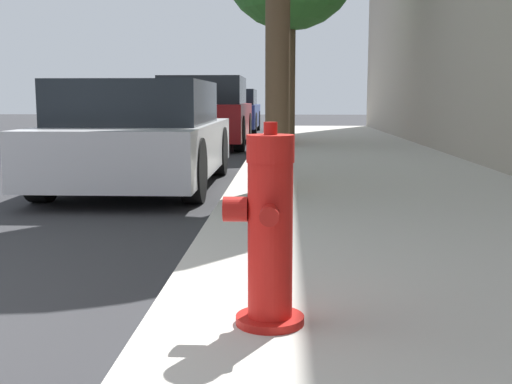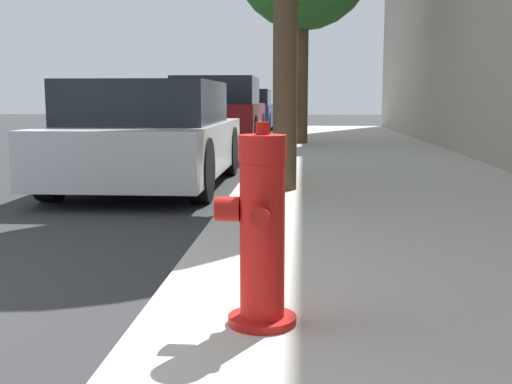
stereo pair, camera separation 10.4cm
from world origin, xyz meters
name	(u,v)px [view 1 (the left image)]	position (x,y,z in m)	size (l,w,h in m)	color
fire_hydrant	(269,233)	(2.60, 0.19, 0.51)	(0.34, 0.36, 0.85)	#A91511
parked_car_near	(142,136)	(0.95, 5.18, 0.62)	(1.78, 3.91, 1.26)	#B7B7BC
parked_car_mid	(205,114)	(0.91, 11.53, 0.73)	(1.87, 3.81, 1.52)	maroon
parked_car_far	(230,111)	(0.92, 17.72, 0.65)	(1.79, 3.97, 1.34)	navy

